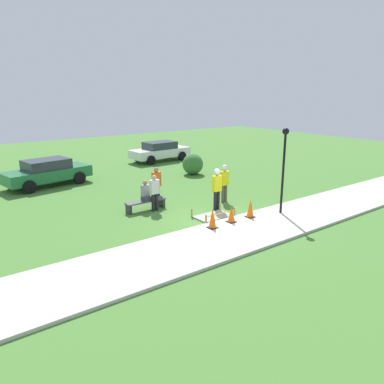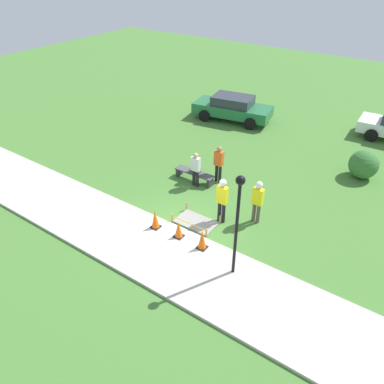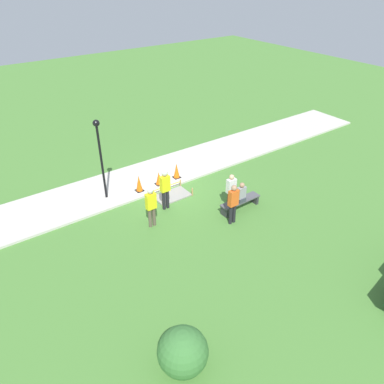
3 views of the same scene
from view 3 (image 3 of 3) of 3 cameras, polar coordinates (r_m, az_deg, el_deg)
The scene contains 14 objects.
ground_plane at distance 17.37m, azimuth -3.62°, elevation 0.44°, with size 60.00×60.00×0.00m, color #477A33.
sidewalk at distance 18.46m, azimuth -6.10°, elevation 2.53°, with size 28.00×2.97×0.10m.
wet_concrete_patch at distance 16.81m, azimuth -3.05°, elevation -0.55°, with size 1.60×1.00×0.39m.
traffic_cone_near_patch at distance 17.92m, azimuth -2.37°, elevation 3.28°, with size 0.34×0.34×0.75m.
traffic_cone_far_patch at distance 17.43m, azimuth -5.08°, elevation 2.11°, with size 0.34×0.34×0.65m.
traffic_cone_sidewalk_edge at distance 17.00m, azimuth -8.08°, elevation 1.31°, with size 0.34×0.34×0.78m.
park_bench at distance 15.92m, azimuth 7.35°, elevation -1.59°, with size 1.88×0.44×0.45m.
person_seated_on_bench at distance 15.61m, azimuth 7.46°, elevation -0.28°, with size 0.36×0.44×0.89m.
worker_supervisor at distance 15.44m, azimuth -4.13°, elevation 1.03°, with size 0.40×0.27×1.89m.
worker_assistant at distance 14.47m, azimuth -6.26°, elevation -1.68°, with size 0.40×0.26×1.81m.
bystander_in_orange_shirt at distance 14.69m, azimuth 6.29°, elevation -1.52°, with size 0.40×0.23×1.75m.
bystander_in_gray_shirt at distance 15.64m, azimuth 5.96°, elevation 0.37°, with size 0.40×0.22×1.62m.
lamppost_near at distance 15.89m, azimuth -13.90°, elevation 6.53°, with size 0.28×0.28×3.60m.
shrub_rounded_near at distance 10.22m, azimuth -1.41°, elevation -23.14°, with size 1.31×1.31×1.31m.
Camera 3 is at (7.73, 12.67, 9.02)m, focal length 35.00 mm.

